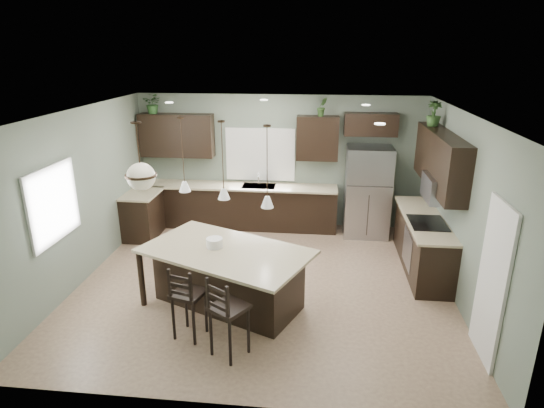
{
  "coord_description": "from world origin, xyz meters",
  "views": [
    {
      "loc": [
        0.86,
        -6.66,
        3.7
      ],
      "look_at": [
        0.1,
        0.4,
        1.25
      ],
      "focal_mm": 30.0,
      "sensor_mm": 36.0,
      "label": 1
    }
  ],
  "objects_px": {
    "serving_dish": "(215,243)",
    "bar_stool_right": "(229,316)",
    "refrigerator": "(367,192)",
    "kitchen_island": "(227,278)",
    "bar_stool_center": "(189,301)",
    "plant_back_left": "(153,103)"
  },
  "relations": [
    {
      "from": "refrigerator",
      "to": "plant_back_left",
      "type": "height_order",
      "value": "plant_back_left"
    },
    {
      "from": "bar_stool_center",
      "to": "refrigerator",
      "type": "bearing_deg",
      "value": 71.74
    },
    {
      "from": "serving_dish",
      "to": "plant_back_left",
      "type": "distance_m",
      "value": 4.12
    },
    {
      "from": "bar_stool_center",
      "to": "plant_back_left",
      "type": "bearing_deg",
      "value": 129.83
    },
    {
      "from": "serving_dish",
      "to": "bar_stool_center",
      "type": "bearing_deg",
      "value": -100.58
    },
    {
      "from": "refrigerator",
      "to": "kitchen_island",
      "type": "xyz_separation_m",
      "value": [
        -2.3,
        -3.07,
        -0.46
      ]
    },
    {
      "from": "kitchen_island",
      "to": "plant_back_left",
      "type": "relative_size",
      "value": 5.71
    },
    {
      "from": "bar_stool_right",
      "to": "plant_back_left",
      "type": "distance_m",
      "value": 5.45
    },
    {
      "from": "refrigerator",
      "to": "kitchen_island",
      "type": "height_order",
      "value": "refrigerator"
    },
    {
      "from": "kitchen_island",
      "to": "bar_stool_right",
      "type": "distance_m",
      "value": 1.15
    },
    {
      "from": "refrigerator",
      "to": "bar_stool_right",
      "type": "relative_size",
      "value": 1.67
    },
    {
      "from": "bar_stool_center",
      "to": "bar_stool_right",
      "type": "relative_size",
      "value": 0.95
    },
    {
      "from": "refrigerator",
      "to": "bar_stool_center",
      "type": "distance_m",
      "value": 4.7
    },
    {
      "from": "kitchen_island",
      "to": "bar_stool_center",
      "type": "bearing_deg",
      "value": -89.78
    },
    {
      "from": "bar_stool_center",
      "to": "bar_stool_right",
      "type": "distance_m",
      "value": 0.69
    },
    {
      "from": "bar_stool_right",
      "to": "refrigerator",
      "type": "bearing_deg",
      "value": 96.96
    },
    {
      "from": "serving_dish",
      "to": "bar_stool_right",
      "type": "relative_size",
      "value": 0.22
    },
    {
      "from": "bar_stool_center",
      "to": "plant_back_left",
      "type": "xyz_separation_m",
      "value": [
        -1.81,
        4.11,
        2.08
      ]
    },
    {
      "from": "refrigerator",
      "to": "serving_dish",
      "type": "bearing_deg",
      "value": -129.65
    },
    {
      "from": "serving_dish",
      "to": "refrigerator",
      "type": "bearing_deg",
      "value": 50.35
    },
    {
      "from": "refrigerator",
      "to": "bar_stool_center",
      "type": "relative_size",
      "value": 1.75
    },
    {
      "from": "refrigerator",
      "to": "bar_stool_right",
      "type": "height_order",
      "value": "refrigerator"
    }
  ]
}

